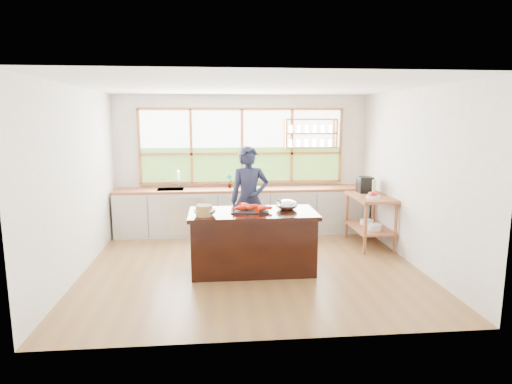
{
  "coord_description": "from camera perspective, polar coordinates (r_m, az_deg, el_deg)",
  "views": [
    {
      "loc": [
        -0.52,
        -6.28,
        2.24
      ],
      "look_at": [
        0.08,
        0.15,
        1.13
      ],
      "focal_mm": 30.0,
      "sensor_mm": 36.0,
      "label": 1
    }
  ],
  "objects": [
    {
      "name": "slate_board",
      "position": [
        6.28,
        -0.85,
        -2.49
      ],
      "size": [
        0.57,
        0.43,
        0.02
      ],
      "primitive_type": "cube",
      "rotation": [
        0.0,
        0.0,
        -0.05
      ],
      "color": "black",
      "rests_on": "island"
    },
    {
      "name": "potted_plant",
      "position": [
        8.37,
        -3.55,
        1.48
      ],
      "size": [
        0.14,
        0.1,
        0.27
      ],
      "primitive_type": "imported",
      "rotation": [
        0.0,
        0.0,
        0.0
      ],
      "color": "slate",
      "rests_on": "back_counter"
    },
    {
      "name": "fruit_bowl",
      "position": [
        7.55,
        15.36,
        -0.47
      ],
      "size": [
        0.23,
        0.23,
        0.11
      ],
      "color": "white",
      "rests_on": "right_shelf_unit"
    },
    {
      "name": "espresso_machine",
      "position": [
        8.08,
        14.3,
        0.95
      ],
      "size": [
        0.25,
        0.27,
        0.29
      ],
      "primitive_type": "cube",
      "rotation": [
        0.0,
        0.0,
        0.0
      ],
      "color": "black",
      "rests_on": "right_shelf_unit"
    },
    {
      "name": "right_shelf_unit",
      "position": [
        7.84,
        15.02,
        -2.62
      ],
      "size": [
        0.62,
        1.1,
        0.9
      ],
      "color": "#9D5129",
      "rests_on": "ground_plane"
    },
    {
      "name": "wicker_basket",
      "position": [
        6.01,
        -6.93,
        -2.47
      ],
      "size": [
        0.23,
        0.23,
        0.15
      ],
      "primitive_type": "cylinder",
      "color": "olive",
      "rests_on": "island"
    },
    {
      "name": "mixing_bowl_left",
      "position": [
        6.06,
        -6.83,
        -2.45
      ],
      "size": [
        0.32,
        0.32,
        0.15
      ],
      "primitive_type": "ellipsoid",
      "color": "silver",
      "rests_on": "island"
    },
    {
      "name": "ground_plane",
      "position": [
        6.69,
        -0.6,
        -9.81
      ],
      "size": [
        5.0,
        5.0,
        0.0
      ],
      "primitive_type": "plane",
      "color": "brown"
    },
    {
      "name": "wine_bottle",
      "position": [
        7.78,
        15.48,
        0.55
      ],
      "size": [
        0.07,
        0.07,
        0.28
      ],
      "primitive_type": "cylinder",
      "rotation": [
        0.0,
        0.0,
        0.03
      ],
      "color": "#ACBE5F",
      "rests_on": "right_shelf_unit"
    },
    {
      "name": "parchment_roll",
      "position": [
        6.35,
        -7.39,
        -2.14
      ],
      "size": [
        0.15,
        0.31,
        0.08
      ],
      "primitive_type": "cylinder",
      "rotation": [
        1.57,
        0.0,
        0.23
      ],
      "color": "white",
      "rests_on": "island"
    },
    {
      "name": "cutting_board",
      "position": [
        8.35,
        -0.64,
        0.59
      ],
      "size": [
        0.42,
        0.33,
        0.01
      ],
      "primitive_type": "cube",
      "rotation": [
        0.0,
        0.0,
        0.08
      ],
      "color": "green",
      "rests_on": "back_counter"
    },
    {
      "name": "mixing_bowl_right",
      "position": [
        6.41,
        4.13,
        -1.71
      ],
      "size": [
        0.32,
        0.32,
        0.16
      ],
      "primitive_type": "ellipsoid",
      "color": "silver",
      "rests_on": "island"
    },
    {
      "name": "cook",
      "position": [
        7.17,
        -0.88,
        -1.04
      ],
      "size": [
        0.69,
        0.48,
        1.79
      ],
      "primitive_type": "imported",
      "rotation": [
        0.0,
        0.0,
        0.08
      ],
      "color": "#1A1D35",
      "rests_on": "ground_plane"
    },
    {
      "name": "room_shell",
      "position": [
        6.83,
        -0.78,
        5.66
      ],
      "size": [
        5.02,
        4.52,
        2.71
      ],
      "color": "white",
      "rests_on": "ground_plane"
    },
    {
      "name": "wine_glass",
      "position": [
        6.03,
        3.07,
        -1.53
      ],
      "size": [
        0.08,
        0.08,
        0.22
      ],
      "color": "white",
      "rests_on": "island"
    },
    {
      "name": "back_counter",
      "position": [
        8.42,
        -1.83,
        -2.47
      ],
      "size": [
        4.9,
        0.63,
        0.9
      ],
      "color": "beige",
      "rests_on": "ground_plane"
    },
    {
      "name": "lobster_pile",
      "position": [
        6.26,
        -0.65,
        -2.05
      ],
      "size": [
        0.52,
        0.44,
        0.08
      ],
      "color": "red",
      "rests_on": "slate_board"
    },
    {
      "name": "island",
      "position": [
        6.36,
        -0.45,
        -6.56
      ],
      "size": [
        1.85,
        0.9,
        0.9
      ],
      "color": "black",
      "rests_on": "ground_plane"
    }
  ]
}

